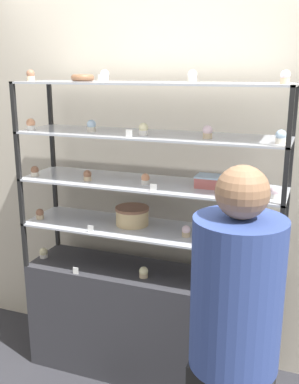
{
  "coord_description": "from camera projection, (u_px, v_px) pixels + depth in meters",
  "views": [
    {
      "loc": [
        0.91,
        -2.43,
        1.98
      ],
      "look_at": [
        0.0,
        0.0,
        1.26
      ],
      "focal_mm": 42.0,
      "sensor_mm": 36.0,
      "label": 1
    }
  ],
  "objects": [
    {
      "name": "sheet_cake_frosted",
      "position": [
        215.0,
        182.0,
        2.56
      ],
      "size": [
        0.22,
        0.13,
        0.07
      ],
      "color": "#C66660",
      "rests_on": "display_riser_middle"
    },
    {
      "name": "cupcake_2",
      "position": [
        268.0,
        293.0,
        2.5
      ],
      "size": [
        0.06,
        0.06,
        0.07
      ],
      "color": "white",
      "rests_on": "display_base"
    },
    {
      "name": "display_riser_lower",
      "position": [
        150.0,
        231.0,
        2.76
      ],
      "size": [
        1.6,
        0.41,
        0.29
      ],
      "color": "black",
      "rests_on": "display_base"
    },
    {
      "name": "cupcake_1",
      "position": [
        144.0,
        272.0,
        2.76
      ],
      "size": [
        0.06,
        0.06,
        0.07
      ],
      "color": "#CCB28C",
      "rests_on": "display_base"
    },
    {
      "name": "cupcake_7",
      "position": [
        87.0,
        176.0,
        2.72
      ],
      "size": [
        0.05,
        0.05,
        0.06
      ],
      "color": "#CCB28C",
      "rests_on": "display_riser_middle"
    },
    {
      "name": "cupcake_0",
      "position": [
        44.0,
        253.0,
        3.05
      ],
      "size": [
        0.06,
        0.06,
        0.07
      ],
      "color": "white",
      "rests_on": "display_base"
    },
    {
      "name": "price_tag_4",
      "position": [
        101.0,
        78.0,
        2.42
      ],
      "size": [
        0.04,
        0.0,
        0.04
      ],
      "color": "white",
      "rests_on": "display_riser_top"
    },
    {
      "name": "price_tag_0",
      "position": [
        76.0,
        271.0,
        2.81
      ],
      "size": [
        0.04,
        0.0,
        0.04
      ],
      "color": "white",
      "rests_on": "display_base"
    },
    {
      "name": "cupcake_15",
      "position": [
        31.0,
        75.0,
        2.72
      ],
      "size": [
        0.05,
        0.05,
        0.07
      ],
      "color": "#CCB28C",
      "rests_on": "display_riser_top"
    },
    {
      "name": "cupcake_17",
      "position": [
        192.0,
        76.0,
        2.39
      ],
      "size": [
        0.05,
        0.05,
        0.07
      ],
      "color": "beige",
      "rests_on": "display_riser_top"
    },
    {
      "name": "price_tag_2",
      "position": [
        153.0,
        188.0,
        2.48
      ],
      "size": [
        0.04,
        0.0,
        0.04
      ],
      "color": "white",
      "rests_on": "display_riser_middle"
    },
    {
      "name": "cupcake_3",
      "position": [
        40.0,
        214.0,
        2.93
      ],
      "size": [
        0.05,
        0.05,
        0.07
      ],
      "color": "#CCB28C",
      "rests_on": "display_riser_lower"
    },
    {
      "name": "cupcake_8",
      "position": [
        145.0,
        179.0,
        2.63
      ],
      "size": [
        0.05,
        0.05,
        0.06
      ],
      "color": "white",
      "rests_on": "display_riser_middle"
    },
    {
      "name": "cupcake_18",
      "position": [
        285.0,
        77.0,
        2.19
      ],
      "size": [
        0.05,
        0.05,
        0.07
      ],
      "color": "#CCB28C",
      "rests_on": "display_riser_top"
    },
    {
      "name": "cupcake_9",
      "position": [
        275.0,
        193.0,
        2.34
      ],
      "size": [
        0.05,
        0.05,
        0.06
      ],
      "color": "white",
      "rests_on": "display_riser_middle"
    },
    {
      "name": "cupcake_6",
      "position": [
        35.0,
        171.0,
        2.83
      ],
      "size": [
        0.05,
        0.05,
        0.06
      ],
      "color": "beige",
      "rests_on": "display_riser_middle"
    },
    {
      "name": "cupcake_14",
      "position": [
        281.0,
        137.0,
        2.25
      ],
      "size": [
        0.05,
        0.05,
        0.07
      ],
      "color": "beige",
      "rests_on": "display_riser_upper"
    },
    {
      "name": "cupcake_4",
      "position": [
        186.0,
        231.0,
        2.62
      ],
      "size": [
        0.05,
        0.05,
        0.07
      ],
      "color": "#CCB28C",
      "rests_on": "display_riser_lower"
    },
    {
      "name": "display_riser_top",
      "position": [
        150.0,
        85.0,
        2.53
      ],
      "size": [
        1.6,
        0.41,
        0.29
      ],
      "color": "black",
      "rests_on": "display_riser_upper"
    },
    {
      "name": "customer_figure",
      "position": [
        234.0,
        340.0,
        1.9
      ],
      "size": [
        0.38,
        0.38,
        1.62
      ],
      "color": "black",
      "rests_on": "ground_plane"
    },
    {
      "name": "cupcake_5",
      "position": [
        273.0,
        245.0,
        2.41
      ],
      "size": [
        0.05,
        0.05,
        0.07
      ],
      "color": "#CCB28C",
      "rests_on": "display_riser_lower"
    },
    {
      "name": "donut_glazed",
      "position": [
        83.0,
        78.0,
        2.72
      ],
      "size": [
        0.14,
        0.14,
        0.04
      ],
      "color": "brown",
      "rests_on": "display_riser_top"
    },
    {
      "name": "cupcake_13",
      "position": [
        208.0,
        132.0,
        2.42
      ],
      "size": [
        0.05,
        0.05,
        0.07
      ],
      "color": "#CCB28C",
      "rests_on": "display_riser_upper"
    },
    {
      "name": "display_riser_middle",
      "position": [
        150.0,
        185.0,
        2.68
      ],
      "size": [
        1.6,
        0.41,
        0.29
      ],
      "color": "black",
      "rests_on": "display_riser_lower"
    },
    {
      "name": "cupcake_11",
      "position": [
        92.0,
        126.0,
        2.68
      ],
      "size": [
        0.05,
        0.05,
        0.07
      ],
      "color": "beige",
      "rests_on": "display_riser_upper"
    },
    {
      "name": "price_tag_1",
      "position": [
        91.0,
        229.0,
        2.69
      ],
      "size": [
        0.04,
        0.0,
        0.04
      ],
      "color": "white",
      "rests_on": "display_riser_lower"
    },
    {
      "name": "cupcake_12",
      "position": [
        143.0,
        129.0,
        2.53
      ],
      "size": [
        0.05,
        0.05,
        0.07
      ],
      "color": "white",
      "rests_on": "display_riser_upper"
    },
    {
      "name": "layer_cake_centerpiece",
      "position": [
        132.0,
        216.0,
        2.81
      ],
      "size": [
        0.21,
        0.21,
        0.11
      ],
      "color": "#DBBC84",
      "rests_on": "display_riser_lower"
    },
    {
      "name": "ground_plane",
      "position": [
        150.0,
        371.0,
        3.03
      ],
      "size": [
        20.0,
        20.0,
        0.0
      ],
      "primitive_type": "plane",
      "color": "#2D2D33"
    },
    {
      "name": "cupcake_16",
      "position": [
        105.0,
        76.0,
        2.55
      ],
      "size": [
        0.05,
        0.05,
        0.07
      ],
      "color": "#CCB28C",
      "rests_on": "display_riser_top"
    },
    {
      "name": "display_riser_upper",
      "position": [
        150.0,
        137.0,
        2.61
      ],
      "size": [
        1.6,
        0.41,
        0.29
      ],
      "color": "black",
      "rests_on": "display_riser_middle"
    },
    {
      "name": "cupcake_10",
      "position": [
        31.0,
        124.0,
        2.76
      ],
      "size": [
        0.05,
        0.05,
        0.07
      ],
      "color": "white",
      "rests_on": "display_riser_upper"
    },
    {
      "name": "back_wall",
      "position": [
        168.0,
        173.0,
        3.0
      ],
      "size": [
        8.0,
        0.05,
        2.6
      ],
      "color": "beige",
      "rests_on": "ground_plane"
    },
    {
      "name": "price_tag_3",
      "position": [
        129.0,
        134.0,
        2.45
      ],
      "size": [
        0.04,
        0.0,
        0.04
      ],
      "color": "white",
      "rests_on": "display_riser_upper"
    },
    {
      "name": "display_base",
      "position": [
        150.0,
        323.0,
        2.93
      ],
      "size": [
        1.6,
        0.41,
        0.73
      ],
      "color": "#333338",
      "rests_on": "ground_plane"
    }
  ]
}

